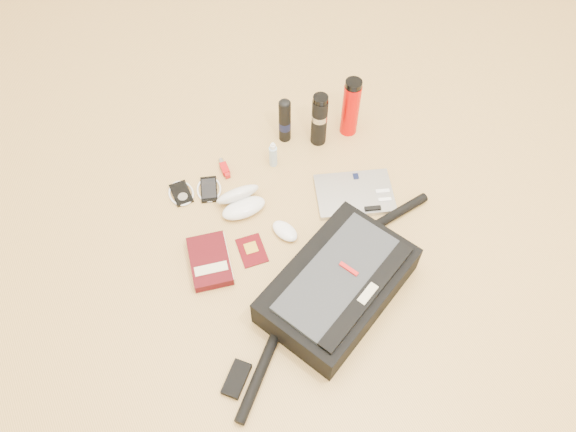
{
  "coord_description": "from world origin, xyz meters",
  "views": [
    {
      "loc": [
        -0.57,
        -0.89,
        1.73
      ],
      "look_at": [
        -0.05,
        0.1,
        0.06
      ],
      "focal_mm": 35.0,
      "sensor_mm": 36.0,
      "label": 1
    }
  ],
  "objects_px": {
    "book": "(210,261)",
    "thermos_red": "(351,107)",
    "messenger_bag": "(338,286)",
    "thermos_black": "(319,120)",
    "laptop": "(355,194)"
  },
  "relations": [
    {
      "from": "thermos_red",
      "to": "laptop",
      "type": "bearing_deg",
      "value": -116.68
    },
    {
      "from": "thermos_black",
      "to": "messenger_bag",
      "type": "bearing_deg",
      "value": -114.31
    },
    {
      "from": "laptop",
      "to": "thermos_black",
      "type": "distance_m",
      "value": 0.33
    },
    {
      "from": "book",
      "to": "thermos_black",
      "type": "distance_m",
      "value": 0.7
    },
    {
      "from": "thermos_black",
      "to": "thermos_red",
      "type": "bearing_deg",
      "value": -3.88
    },
    {
      "from": "laptop",
      "to": "thermos_red",
      "type": "relative_size",
      "value": 1.29
    },
    {
      "from": "thermos_black",
      "to": "thermos_red",
      "type": "distance_m",
      "value": 0.14
    },
    {
      "from": "thermos_black",
      "to": "thermos_red",
      "type": "relative_size",
      "value": 0.91
    },
    {
      "from": "messenger_bag",
      "to": "book",
      "type": "relative_size",
      "value": 4.24
    },
    {
      "from": "book",
      "to": "thermos_red",
      "type": "relative_size",
      "value": 0.87
    },
    {
      "from": "laptop",
      "to": "book",
      "type": "xyz_separation_m",
      "value": [
        -0.6,
        -0.02,
        0.01
      ]
    },
    {
      "from": "laptop",
      "to": "thermos_red",
      "type": "xyz_separation_m",
      "value": [
        0.15,
        0.3,
        0.12
      ]
    },
    {
      "from": "messenger_bag",
      "to": "thermos_black",
      "type": "relative_size",
      "value": 4.06
    },
    {
      "from": "book",
      "to": "messenger_bag",
      "type": "bearing_deg",
      "value": -29.64
    },
    {
      "from": "book",
      "to": "laptop",
      "type": "bearing_deg",
      "value": 15.27
    }
  ]
}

